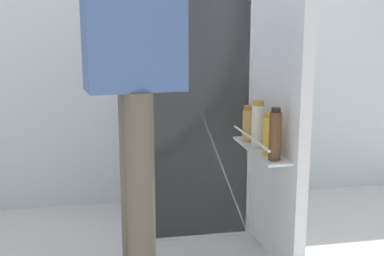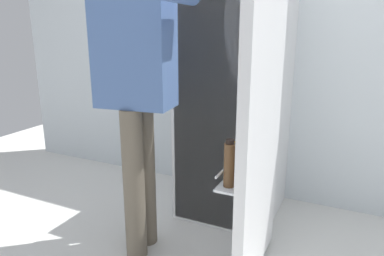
{
  "view_description": "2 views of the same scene",
  "coord_description": "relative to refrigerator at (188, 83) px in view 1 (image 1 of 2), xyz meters",
  "views": [
    {
      "loc": [
        -0.48,
        -2.2,
        1.14
      ],
      "look_at": [
        -0.06,
        -0.07,
        0.68
      ],
      "focal_mm": 46.49,
      "sensor_mm": 36.0,
      "label": 1
    },
    {
      "loc": [
        0.77,
        -1.72,
        1.28
      ],
      "look_at": [
        -0.01,
        -0.09,
        0.77
      ],
      "focal_mm": 33.81,
      "sensor_mm": 36.0,
      "label": 2
    }
  ],
  "objects": [
    {
      "name": "refrigerator",
      "position": [
        0.0,
        0.0,
        0.0
      ],
      "size": [
        0.69,
        1.25,
        1.62
      ],
      "color": "white",
      "rests_on": "ground_plane"
    },
    {
      "name": "person",
      "position": [
        -0.33,
        -0.65,
        0.23
      ],
      "size": [
        0.6,
        0.69,
        1.74
      ],
      "color": "#665B4C",
      "rests_on": "ground_plane"
    }
  ]
}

